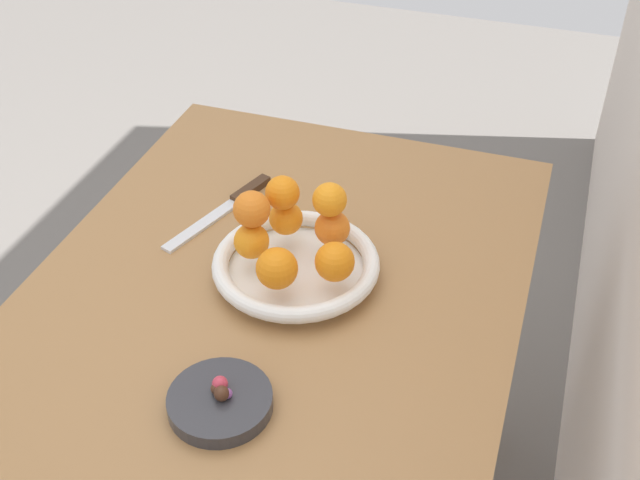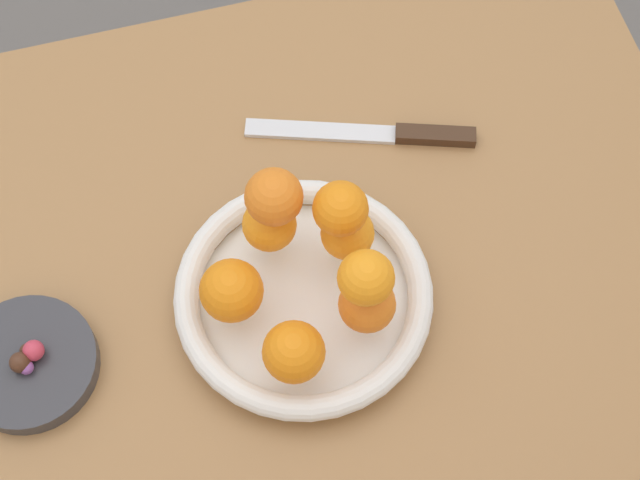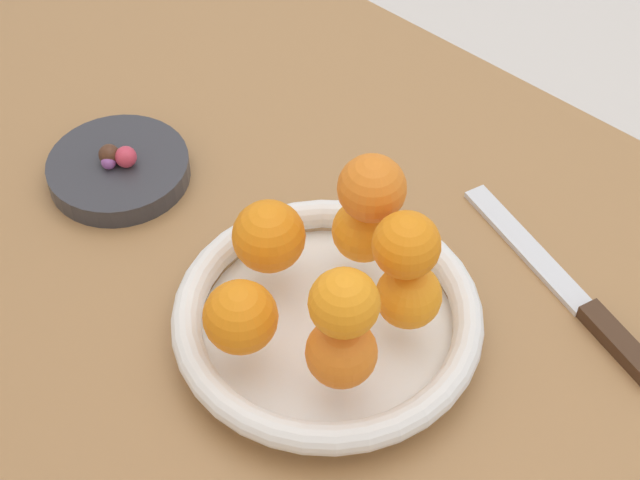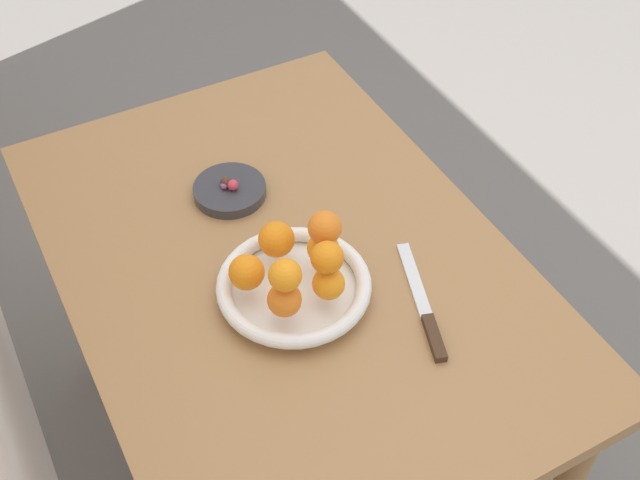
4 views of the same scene
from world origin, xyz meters
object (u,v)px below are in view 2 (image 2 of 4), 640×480
Objects in this scene: orange_2 at (230,291)px; candy_dish at (27,364)px; orange_5 at (364,278)px; candy_ball_1 at (32,351)px; dining_table at (226,333)px; orange_4 at (365,305)px; candy_ball_2 at (25,351)px; knife at (379,134)px; candy_ball_0 at (25,368)px; orange_3 at (292,352)px; orange_7 at (272,197)px; orange_0 at (346,234)px; candy_ball_3 at (18,363)px; orange_1 at (268,225)px; fruit_bowl at (302,297)px; orange_6 at (339,209)px.

candy_dish is at bearing -0.38° from orange_2.
orange_5 reaches higher than candy_ball_1.
dining_table is 0.22m from orange_4.
orange_4 is (-0.12, 0.05, -0.00)m from orange_2.
orange_5 reaches higher than orange_4.
candy_ball_2 is 0.06× the size of knife.
orange_2 is 2.96× the size of candy_ball_1.
candy_ball_0 is at bearing 98.46° from candy_dish.
orange_3 is 0.09m from orange_4.
orange_0 is at bearing 156.58° from orange_7.
candy_ball_0 and candy_ball_2 have the same top height.
orange_5 is 3.64× the size of candy_ball_2.
orange_2 reaches higher than candy_dish.
dining_table is 0.26m from orange_5.
candy_ball_2 is 0.71× the size of candy_ball_3.
orange_2 is 0.10m from orange_7.
orange_0 is 0.08m from orange_1.
orange_2 reaches higher than fruit_bowl.
orange_4 is 0.34m from candy_ball_3.
orange_6 is at bearing -175.41° from candy_ball_2.
orange_5 reaches higher than dining_table.
candy_ball_0 is at bearing 79.95° from candy_ball_2.
candy_ball_1 is 0.02m from candy_ball_3.
knife is (-0.15, -0.11, -0.06)m from orange_1.
orange_6 is 0.34m from candy_ball_2.
orange_1 is at bearing -23.38° from orange_6.
orange_6 is 0.34m from candy_ball_0.
orange_1 reaches higher than fruit_bowl.
orange_5 is at bearing 92.38° from orange_6.
candy_ball_2 is (0.26, 0.05, -0.04)m from orange_1.
orange_4 is (-0.05, 0.04, 0.05)m from fruit_bowl.
orange_3 is at bearing 83.05° from orange_7.
orange_3 reaches higher than orange_4.
knife is at bearing -158.23° from candy_ball_2.
orange_5 is (-0.07, 0.10, 0.06)m from orange_1.
orange_6 reaches higher than candy_ball_2.
candy_ball_2 is (-0.00, -0.02, 0.00)m from candy_ball_0.
orange_0 is at bearing -173.91° from candy_ball_3.
knife is (-0.16, -0.25, -0.07)m from orange_3.
fruit_bowl is 0.09m from orange_2.
candy_dish is 0.02m from candy_ball_0.
orange_4 is at bearing 159.44° from orange_2.
candy_ball_1 is (0.19, 0.02, 0.12)m from dining_table.
fruit_bowl is 4.19× the size of orange_2.
orange_4 reaches higher than candy_ball_0.
fruit_bowl is at bearing -38.90° from orange_4.
dining_table is at bearing -173.14° from candy_ball_3.
orange_6 reaches higher than fruit_bowl.
candy_ball_2 is at bearing -126.01° from candy_dish.
orange_4 is 0.14m from orange_7.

